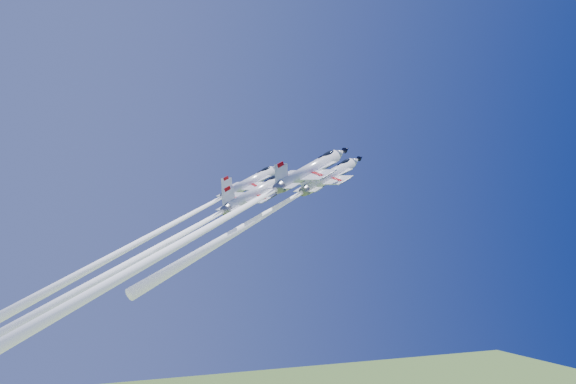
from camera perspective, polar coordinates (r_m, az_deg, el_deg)
name	(u,v)px	position (r m, az deg, el deg)	size (l,w,h in m)	color
jet_lead	(270,211)	(102.40, -1.63, -1.74)	(37.13, 16.21, 32.73)	white
jet_left	(147,238)	(102.03, -12.43, -3.99)	(45.01, 19.00, 45.65)	white
jet_right	(182,243)	(89.13, -9.40, -4.46)	(53.63, 22.66, 54.22)	white
jet_slot	(158,247)	(93.85, -11.44, -4.84)	(42.92, 18.38, 41.01)	white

